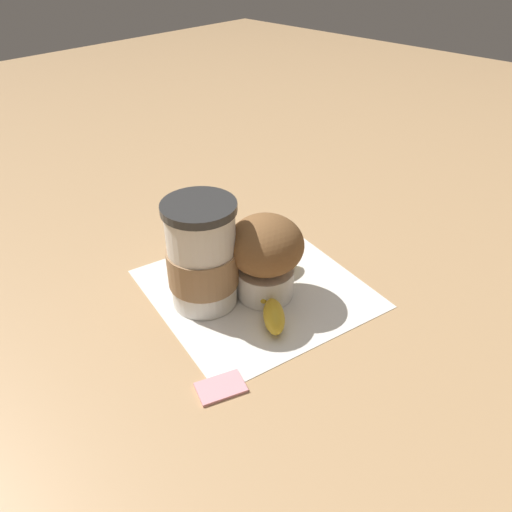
% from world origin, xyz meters
% --- Properties ---
extents(ground_plane, '(3.00, 3.00, 0.00)m').
position_xyz_m(ground_plane, '(0.00, 0.00, 0.00)').
color(ground_plane, tan).
extents(paper_napkin, '(0.31, 0.31, 0.00)m').
position_xyz_m(paper_napkin, '(0.00, 0.00, 0.00)').
color(paper_napkin, white).
rests_on(paper_napkin, ground_plane).
extents(coffee_cup, '(0.09, 0.09, 0.14)m').
position_xyz_m(coffee_cup, '(-0.06, 0.03, 0.07)').
color(coffee_cup, silver).
rests_on(coffee_cup, paper_napkin).
extents(muffin, '(0.10, 0.10, 0.11)m').
position_xyz_m(muffin, '(0.00, -0.02, 0.06)').
color(muffin, white).
rests_on(muffin, paper_napkin).
extents(banana, '(0.14, 0.11, 0.03)m').
position_xyz_m(banana, '(0.00, -0.03, 0.02)').
color(banana, gold).
rests_on(banana, paper_napkin).
extents(sugar_packet, '(0.06, 0.05, 0.01)m').
position_xyz_m(sugar_packet, '(-0.15, -0.09, 0.00)').
color(sugar_packet, pink).
rests_on(sugar_packet, ground_plane).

